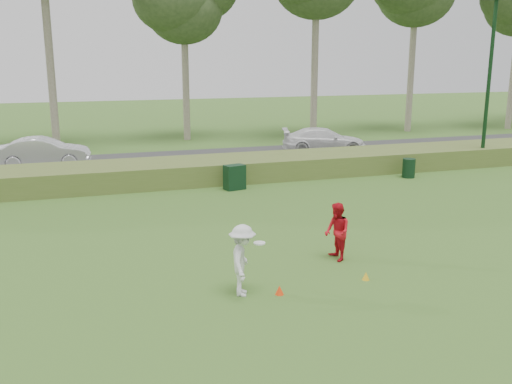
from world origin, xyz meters
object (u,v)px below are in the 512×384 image
object	(u,v)px
player_white	(243,260)
car_mid	(44,152)
lamp_post	(492,49)
utility_cabinet	(235,177)
trash_bin	(409,168)
car_right	(324,140)
cone_orange	(279,290)
player_red	(337,232)
cone_yellow	(366,276)

from	to	relation	value
player_white	car_mid	distance (m)	18.13
lamp_post	utility_cabinet	xyz separation A→B (m)	(-12.99, -1.11, -5.09)
trash_bin	car_right	distance (m)	7.24
cone_orange	utility_cabinet	distance (m)	10.61
player_red	cone_yellow	bearing A→B (deg)	3.85
car_mid	car_right	size ratio (longest dim) A/B	0.93
player_red	cone_yellow	distance (m)	1.65
player_red	cone_orange	xyz separation A→B (m)	(-2.23, -1.67, -0.67)
cone_yellow	utility_cabinet	xyz separation A→B (m)	(-0.37, 10.26, 0.41)
cone_yellow	utility_cabinet	bearing A→B (deg)	92.04
lamp_post	player_white	distance (m)	19.93
cone_orange	car_mid	size ratio (longest dim) A/B	0.05
player_white	cone_orange	world-z (taller)	player_white
cone_yellow	player_white	bearing A→B (deg)	178.26
lamp_post	car_right	world-z (taller)	lamp_post
player_red	cone_yellow	world-z (taller)	player_red
lamp_post	trash_bin	distance (m)	7.28
cone_orange	car_right	size ratio (longest dim) A/B	0.05
cone_orange	trash_bin	xyz separation A→B (m)	(9.96, 10.27, 0.32)
trash_bin	car_right	size ratio (longest dim) A/B	0.18
trash_bin	car_mid	xyz separation A→B (m)	(-15.52, 7.48, 0.34)
utility_cabinet	car_right	xyz separation A→B (m)	(7.20, 7.03, 0.23)
lamp_post	player_white	bearing A→B (deg)	-144.32
cone_orange	trash_bin	distance (m)	14.31
player_white	cone_yellow	xyz separation A→B (m)	(3.09, -0.09, -0.72)
lamp_post	car_right	bearing A→B (deg)	134.41
player_white	cone_yellow	bearing A→B (deg)	-71.07
player_white	player_red	world-z (taller)	player_white
player_white	player_red	bearing A→B (deg)	-44.41
utility_cabinet	car_mid	xyz separation A→B (m)	(-7.49, 7.32, 0.26)
player_white	cone_orange	size ratio (longest dim) A/B	7.57
cone_orange	player_white	bearing A→B (deg)	161.86
lamp_post	car_mid	world-z (taller)	lamp_post
cone_yellow	trash_bin	size ratio (longest dim) A/B	0.23
player_white	lamp_post	bearing A→B (deg)	-33.66
car_right	cone_orange	bearing A→B (deg)	169.21
cone_yellow	car_mid	world-z (taller)	car_mid
lamp_post	trash_bin	bearing A→B (deg)	-165.63
lamp_post	cone_orange	size ratio (longest dim) A/B	37.64
player_white	car_right	xyz separation A→B (m)	(9.92, 17.20, -0.09)
lamp_post	car_right	xyz separation A→B (m)	(-5.80, 5.92, -4.86)
cone_orange	lamp_post	bearing A→B (deg)	37.72
player_red	trash_bin	bearing A→B (deg)	139.48
trash_bin	cone_orange	bearing A→B (deg)	-134.12
utility_cabinet	player_white	bearing A→B (deg)	-118.78
car_mid	lamp_post	bearing A→B (deg)	-100.29
player_white	car_mid	bearing A→B (deg)	35.90
trash_bin	player_white	bearing A→B (deg)	-137.05
lamp_post	cone_orange	xyz separation A→B (m)	(-14.92, -11.54, -5.48)
cone_yellow	car_right	distance (m)	18.60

